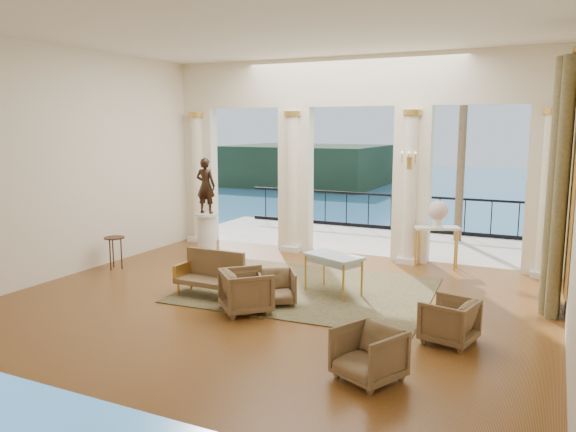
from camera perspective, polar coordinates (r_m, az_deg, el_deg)
The scene contains 23 objects.
floor at distance 9.78m, azimuth -1.29°, elevation -8.56°, with size 9.00×9.00×0.00m, color #482109.
room_walls at distance 8.34m, azimuth -4.88°, elevation 8.45°, with size 9.00×9.00×9.00m.
arcade at distance 12.85m, azimuth 6.46°, elevation 7.35°, with size 9.00×0.56×4.50m.
terrace at distance 15.03m, azimuth 8.77°, elevation -2.56°, with size 10.00×3.60×0.10m, color #A9A18C.
balustrade at distance 16.46m, azimuth 10.43°, elevation 0.05°, with size 9.00×0.06×1.03m.
palm_tree at distance 15.11m, azimuth 17.55°, elevation 12.98°, with size 2.00×2.00×4.50m.
headland at distance 85.66m, azimuth 2.01°, elevation 5.17°, with size 22.00×18.00×6.00m, color black.
sea at distance 69.02m, azimuth 21.89°, elevation 1.04°, with size 160.00×160.00×0.00m, color #1E6293.
curtain at distance 9.85m, azimuth 25.87°, elevation 2.67°, with size 0.33×1.40×4.09m.
window_frame at distance 9.85m, azimuth 26.98°, elevation 3.06°, with size 0.04×1.60×3.40m, color gold.
wall_sconce at distance 12.17m, azimuth 12.21°, elevation 5.43°, with size 0.30×0.11×0.33m.
rug at distance 10.35m, azimuth 2.15°, elevation -7.49°, with size 4.34×3.37×0.02m, color #34381A.
armchair_a at distance 9.51m, azimuth -1.19°, elevation -7.09°, with size 0.61×0.57×0.63m, color #493622.
armchair_b at distance 6.85m, azimuth 8.20°, elevation -13.48°, with size 0.68×0.64×0.70m, color #493622.
armchair_c at distance 8.18m, azimuth 16.05°, elevation -10.00°, with size 0.67×0.62×0.69m, color #493622.
armchair_d at distance 9.11m, azimuth -4.26°, elevation -7.40°, with size 0.75×0.70×0.77m, color #493622.
settee at distance 10.06m, azimuth -7.81°, elevation -5.82°, with size 1.20×0.52×0.79m.
game_table at distance 10.02m, azimuth 4.63°, elevation -4.37°, with size 1.18×0.93×0.71m.
pedestal at distance 12.68m, azimuth -8.25°, elevation -2.16°, with size 0.58×0.58×1.06m.
statue at distance 12.50m, azimuth -8.37°, elevation 3.06°, with size 0.45×0.29×1.22m, color black.
console_table at distance 12.26m, azimuth 14.90°, elevation -1.75°, with size 0.98×0.71×0.87m.
urn at distance 12.19m, azimuth 14.99°, elevation 0.40°, with size 0.42×0.42×0.56m.
side_table at distance 12.25m, azimuth -17.23°, elevation -2.50°, with size 0.42×0.42×0.68m.
Camera 1 is at (4.22, -8.30, 2.98)m, focal length 35.00 mm.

